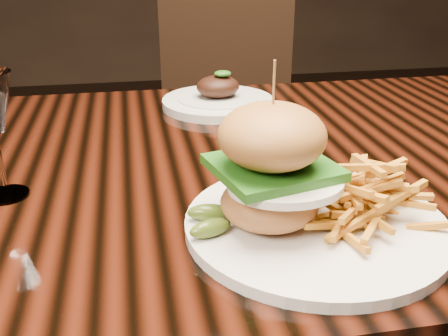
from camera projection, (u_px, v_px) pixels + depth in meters
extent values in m
cube|color=black|center=(238.00, 167.00, 0.90)|extent=(1.60, 0.90, 0.04)
cylinder|color=silver|center=(315.00, 224.00, 0.66)|extent=(0.33, 0.33, 0.01)
ellipsoid|color=#A25C34|center=(269.00, 203.00, 0.64)|extent=(0.12, 0.12, 0.05)
ellipsoid|color=silver|center=(286.00, 185.00, 0.61)|extent=(0.14, 0.11, 0.01)
ellipsoid|color=orange|center=(310.00, 183.00, 0.61)|extent=(0.03, 0.03, 0.01)
cube|color=#28711C|center=(271.00, 171.00, 0.62)|extent=(0.17, 0.16, 0.01)
ellipsoid|color=brown|center=(272.00, 136.00, 0.61)|extent=(0.13, 0.13, 0.08)
cylinder|color=olive|center=(273.00, 104.00, 0.59)|extent=(0.00, 0.00, 0.10)
ellipsoid|color=#2A4612|center=(210.00, 228.00, 0.62)|extent=(0.06, 0.04, 0.02)
ellipsoid|color=#2A4612|center=(209.00, 212.00, 0.65)|extent=(0.06, 0.03, 0.02)
cube|color=silver|center=(268.00, 135.00, 0.94)|extent=(0.09, 0.09, 0.03)
cylinder|color=white|center=(7.00, 195.00, 0.75)|extent=(0.06, 0.06, 0.00)
cylinder|color=white|center=(1.00, 164.00, 0.73)|extent=(0.01, 0.01, 0.09)
cylinder|color=silver|center=(218.00, 103.00, 1.14)|extent=(0.24, 0.24, 0.02)
cylinder|color=silver|center=(218.00, 102.00, 1.14)|extent=(0.17, 0.17, 0.02)
ellipsoid|color=black|center=(218.00, 86.00, 1.13)|extent=(0.09, 0.08, 0.05)
ellipsoid|color=#28711C|center=(223.00, 74.00, 1.11)|extent=(0.04, 0.03, 0.01)
cube|color=black|center=(229.00, 146.00, 1.75)|extent=(0.52, 0.52, 0.06)
cube|color=black|center=(226.00, 58.00, 1.85)|extent=(0.46, 0.11, 0.50)
cylinder|color=black|center=(173.00, 234.00, 1.66)|extent=(0.04, 0.04, 0.45)
cylinder|color=black|center=(292.00, 231.00, 1.68)|extent=(0.04, 0.04, 0.45)
cylinder|color=black|center=(177.00, 183.00, 2.01)|extent=(0.04, 0.04, 0.45)
cylinder|color=black|center=(275.00, 181.00, 2.03)|extent=(0.04, 0.04, 0.45)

